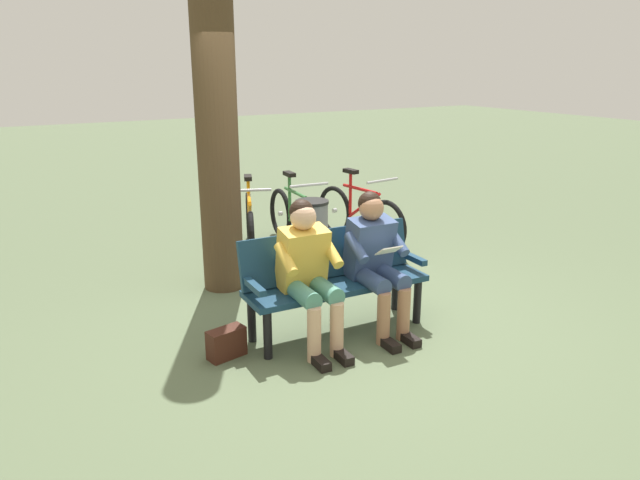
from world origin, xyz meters
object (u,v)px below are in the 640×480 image
object	(u,v)px
person_reading	(376,256)
person_companion	(308,268)
litter_bin	(312,240)
bicycle_silver	(296,220)
bench	(333,274)
bicycle_red	(250,226)
bicycle_orange	(359,216)
tree_trunk	(216,108)
handbag	(226,343)

from	to	relation	value
person_reading	person_companion	world-z (taller)	same
litter_bin	bicycle_silver	distance (m)	1.13
bench	bicycle_red	size ratio (longest dim) A/B	1.02
bench	bicycle_orange	distance (m)	2.57
tree_trunk	litter_bin	size ratio (longest dim) A/B	4.21
litter_bin	bicycle_red	xyz separation A→B (m)	(0.23, -1.12, -0.08)
handbag	bicycle_red	distance (m)	2.62
person_companion	tree_trunk	world-z (taller)	tree_trunk
person_companion	bicycle_silver	size ratio (longest dim) A/B	0.72
handbag	tree_trunk	size ratio (longest dim) A/B	0.08
bicycle_orange	bicycle_red	bearing A→B (deg)	-107.61
bench	person_companion	bearing A→B (deg)	27.19
person_companion	bicycle_orange	world-z (taller)	person_companion
person_reading	bench	bearing A→B (deg)	-27.16
person_companion	bench	bearing A→B (deg)	-152.81
litter_bin	bicycle_silver	xyz separation A→B (m)	(-0.36, -1.07, -0.08)
tree_trunk	bicycle_red	world-z (taller)	tree_trunk
person_companion	bicycle_red	distance (m)	2.49
tree_trunk	bicycle_silver	xyz separation A→B (m)	(-1.25, -0.79, -1.46)
handbag	bicycle_silver	bearing A→B (deg)	-128.51
person_reading	handbag	distance (m)	1.43
bench	tree_trunk	bearing A→B (deg)	-70.00
tree_trunk	bicycle_orange	size ratio (longest dim) A/B	2.18
tree_trunk	person_companion	bearing A→B (deg)	94.86
tree_trunk	bicycle_red	distance (m)	1.81
litter_bin	bicycle_red	world-z (taller)	bicycle_red
bicycle_red	bicycle_silver	bearing A→B (deg)	107.09
handbag	bicycle_silver	size ratio (longest dim) A/B	0.18
person_reading	bicycle_red	world-z (taller)	person_reading
bench	person_reading	distance (m)	0.39
tree_trunk	bicycle_silver	bearing A→B (deg)	-147.68
person_reading	bicycle_silver	xyz separation A→B (m)	(-0.48, -2.40, -0.31)
bicycle_orange	bench	bearing A→B (deg)	-45.64
person_reading	person_companion	size ratio (longest dim) A/B	1.00
bicycle_orange	bicycle_silver	world-z (taller)	same
bicycle_red	litter_bin	bearing A→B (deg)	33.41
bench	bicycle_red	bearing A→B (deg)	-93.00
handbag	bench	bearing A→B (deg)	-177.52
bicycle_silver	bicycle_red	distance (m)	0.59
bicycle_silver	bicycle_red	xyz separation A→B (m)	(0.59, -0.05, 0.00)
tree_trunk	bicycle_silver	distance (m)	2.09
person_reading	handbag	world-z (taller)	person_reading
bench	person_reading	world-z (taller)	person_reading
litter_bin	bicycle_orange	bearing A→B (deg)	-143.62
bicycle_orange	person_reading	bearing A→B (deg)	-37.57
bicycle_red	person_reading	bearing A→B (deg)	24.30
bicycle_orange	bicycle_silver	distance (m)	0.83
person_reading	tree_trunk	bearing A→B (deg)	-62.08
litter_bin	handbag	bearing A→B (deg)	39.66
person_companion	bicycle_red	size ratio (longest dim) A/B	0.76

